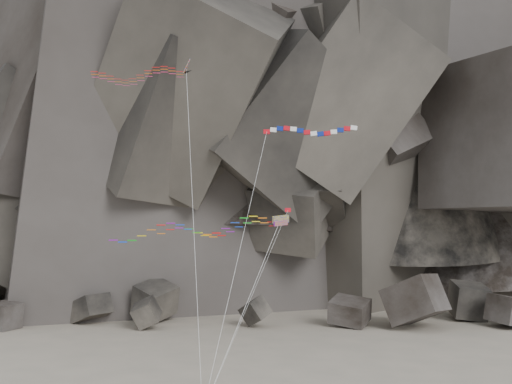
{
  "coord_description": "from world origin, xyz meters",
  "views": [
    {
      "loc": [
        2.23,
        -57.16,
        15.51
      ],
      "look_at": [
        1.73,
        6.0,
        17.72
      ],
      "focal_mm": 45.0,
      "sensor_mm": 36.0,
      "label": 1
    }
  ],
  "objects_px": {
    "delta_kite": "(134,75)",
    "banner_kite": "(309,132)",
    "pennant_kite": "(274,241)",
    "parafoil_kite": "(191,229)"
  },
  "relations": [
    {
      "from": "pennant_kite",
      "to": "parafoil_kite",
      "type": "bearing_deg",
      "value": -160.83
    },
    {
      "from": "banner_kite",
      "to": "pennant_kite",
      "type": "height_order",
      "value": "banner_kite"
    },
    {
      "from": "delta_kite",
      "to": "pennant_kite",
      "type": "distance_m",
      "value": 19.84
    },
    {
      "from": "delta_kite",
      "to": "banner_kite",
      "type": "relative_size",
      "value": 1.26
    },
    {
      "from": "parafoil_kite",
      "to": "pennant_kite",
      "type": "height_order",
      "value": "pennant_kite"
    },
    {
      "from": "delta_kite",
      "to": "banner_kite",
      "type": "height_order",
      "value": "delta_kite"
    },
    {
      "from": "delta_kite",
      "to": "pennant_kite",
      "type": "xyz_separation_m",
      "value": [
        12.76,
        1.35,
        -15.13
      ]
    },
    {
      "from": "delta_kite",
      "to": "parafoil_kite",
      "type": "height_order",
      "value": "delta_kite"
    },
    {
      "from": "delta_kite",
      "to": "banner_kite",
      "type": "bearing_deg",
      "value": 11.18
    },
    {
      "from": "parafoil_kite",
      "to": "pennant_kite",
      "type": "distance_m",
      "value": 8.61
    }
  ]
}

